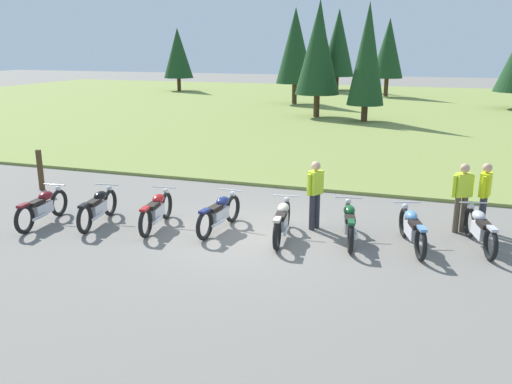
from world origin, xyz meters
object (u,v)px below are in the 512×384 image
(motorcycle_cream, at_px, (282,220))
(motorcycle_navy, at_px, (220,213))
(rider_with_back_turned, at_px, (462,194))
(motorcycle_sky_blue, at_px, (412,229))
(rider_in_hivis_vest, at_px, (484,193))
(motorcycle_red, at_px, (157,210))
(trail_marker_post, at_px, (40,170))
(motorcycle_maroon, at_px, (43,207))
(rider_checking_bike, at_px, (315,191))
(motorcycle_black, at_px, (98,207))
(motorcycle_british_green, at_px, (349,223))
(motorcycle_silver, at_px, (480,229))

(motorcycle_cream, bearing_deg, motorcycle_navy, 177.65)
(rider_with_back_turned, bearing_deg, motorcycle_sky_blue, -125.96)
(motorcycle_navy, relative_size, rider_in_hivis_vest, 1.26)
(motorcycle_red, bearing_deg, trail_marker_post, 158.66)
(motorcycle_maroon, relative_size, rider_checking_bike, 1.26)
(rider_with_back_turned, bearing_deg, motorcycle_cream, -155.40)
(motorcycle_red, xyz_separation_m, motorcycle_cream, (3.11, 0.23, 0.00))
(motorcycle_black, relative_size, motorcycle_british_green, 1.01)
(motorcycle_british_green, xyz_separation_m, rider_checking_bike, (-0.93, 0.58, 0.51))
(motorcycle_sky_blue, bearing_deg, rider_checking_bike, 166.72)
(motorcycle_sky_blue, xyz_separation_m, rider_checking_bike, (-2.30, 0.54, 0.51))
(motorcycle_british_green, bearing_deg, rider_with_back_turned, 31.21)
(motorcycle_sky_blue, bearing_deg, rider_in_hivis_vest, 46.87)
(motorcycle_black, bearing_deg, motorcycle_british_green, 7.25)
(motorcycle_british_green, height_order, trail_marker_post, trail_marker_post)
(motorcycle_navy, height_order, motorcycle_sky_blue, same)
(motorcycle_cream, bearing_deg, rider_in_hivis_vest, 24.43)
(motorcycle_sky_blue, bearing_deg, rider_with_back_turned, 54.04)
(motorcycle_sky_blue, bearing_deg, motorcycle_cream, -172.73)
(trail_marker_post, bearing_deg, motorcycle_silver, -4.28)
(motorcycle_british_green, xyz_separation_m, trail_marker_post, (-9.67, 1.44, 0.19))
(motorcycle_red, xyz_separation_m, motorcycle_british_green, (4.59, 0.55, 0.00))
(motorcycle_black, bearing_deg, trail_marker_post, 148.31)
(motorcycle_navy, height_order, motorcycle_british_green, same)
(motorcycle_british_green, bearing_deg, motorcycle_navy, -175.15)
(motorcycle_navy, distance_m, motorcycle_cream, 1.57)
(motorcycle_cream, xyz_separation_m, motorcycle_sky_blue, (2.85, 0.36, 0.00))
(motorcycle_black, relative_size, motorcycle_cream, 1.00)
(rider_in_hivis_vest, xyz_separation_m, trail_marker_post, (-12.56, -0.23, -0.32))
(motorcycle_maroon, relative_size, motorcycle_sky_blue, 1.03)
(rider_with_back_turned, bearing_deg, motorcycle_red, -163.99)
(motorcycle_black, relative_size, motorcycle_sky_blue, 1.03)
(motorcycle_red, height_order, motorcycle_navy, same)
(motorcycle_cream, height_order, rider_checking_bike, rider_checking_bike)
(motorcycle_british_green, xyz_separation_m, motorcycle_sky_blue, (1.37, 0.04, 0.00))
(rider_with_back_turned, bearing_deg, motorcycle_british_green, -148.79)
(motorcycle_navy, distance_m, trail_marker_post, 6.84)
(rider_in_hivis_vest, bearing_deg, motorcycle_black, -164.83)
(rider_with_back_turned, bearing_deg, motorcycle_black, -165.31)
(rider_in_hivis_vest, bearing_deg, motorcycle_red, -163.51)
(motorcycle_navy, relative_size, rider_with_back_turned, 1.26)
(motorcycle_maroon, relative_size, motorcycle_black, 1.01)
(motorcycle_navy, xyz_separation_m, rider_with_back_turned, (5.44, 1.71, 0.51))
(motorcycle_black, distance_m, motorcycle_navy, 3.08)
(motorcycle_red, relative_size, motorcycle_sky_blue, 1.03)
(motorcycle_black, height_order, motorcycle_red, same)
(motorcycle_sky_blue, bearing_deg, motorcycle_navy, -176.13)
(motorcycle_maroon, distance_m, motorcycle_cream, 5.98)
(motorcycle_red, distance_m, rider_in_hivis_vest, 7.81)
(motorcycle_red, relative_size, rider_in_hivis_vest, 1.25)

